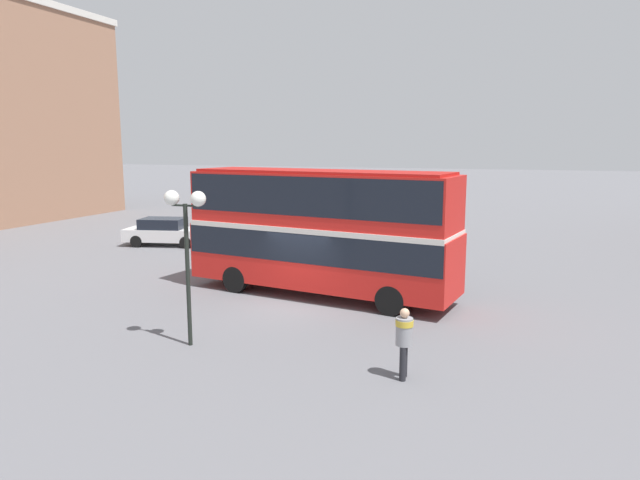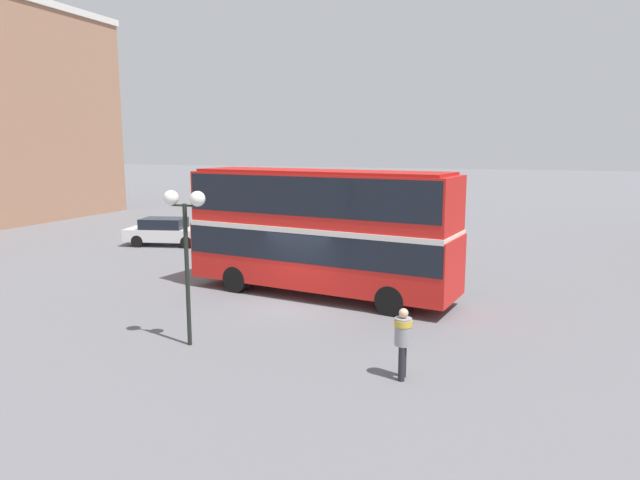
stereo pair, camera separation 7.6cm
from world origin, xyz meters
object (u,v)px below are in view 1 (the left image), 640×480
(double_decker_bus, at_px, (320,225))
(street_lamp_twin_globe, at_px, (186,220))
(parked_car_kerb_near, at_px, (166,232))
(pedestrian_foreground, at_px, (404,336))

(double_decker_bus, height_order, street_lamp_twin_globe, double_decker_bus)
(street_lamp_twin_globe, bearing_deg, parked_car_kerb_near, 126.76)
(pedestrian_foreground, xyz_separation_m, street_lamp_twin_globe, (-6.20, 0.31, 2.53))
(parked_car_kerb_near, bearing_deg, double_decker_bus, -44.47)
(parked_car_kerb_near, bearing_deg, pedestrian_foreground, -53.32)
(double_decker_bus, bearing_deg, pedestrian_foreground, -47.11)
(pedestrian_foreground, xyz_separation_m, parked_car_kerb_near, (-16.44, 14.01, -0.31))
(double_decker_bus, height_order, parked_car_kerb_near, double_decker_bus)
(street_lamp_twin_globe, bearing_deg, pedestrian_foreground, -2.85)
(pedestrian_foreground, distance_m, street_lamp_twin_globe, 6.71)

